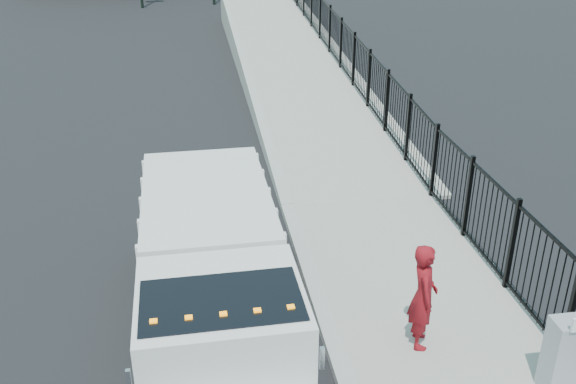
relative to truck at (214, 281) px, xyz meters
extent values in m
plane|color=black|center=(1.90, 0.81, -1.33)|extent=(120.00, 120.00, 0.00)
cube|color=#9E998E|center=(3.83, -1.19, -1.27)|extent=(3.55, 12.00, 0.12)
cube|color=#ADAAA3|center=(1.90, -1.19, -1.25)|extent=(0.30, 12.00, 0.16)
cube|color=#9E998E|center=(4.03, 16.81, -1.33)|extent=(3.95, 24.06, 3.19)
cube|color=black|center=(5.45, 12.81, -0.43)|extent=(0.10, 28.00, 1.80)
cube|color=black|center=(-0.01, 0.35, -0.83)|extent=(1.04, 6.21, 0.20)
cube|color=white|center=(0.04, -1.75, 0.08)|extent=(2.18, 2.05, 1.82)
cube|color=black|center=(0.04, -1.97, 0.63)|extent=(2.03, 1.23, 0.77)
cube|color=white|center=(-0.03, 1.53, 0.08)|extent=(2.27, 3.87, 1.55)
cube|color=silver|center=(-1.08, -2.68, 0.49)|extent=(0.06, 0.06, 0.32)
cube|color=silver|center=(1.19, -2.63, 0.49)|extent=(0.06, 0.06, 0.32)
cube|color=orange|center=(-0.77, -2.31, 1.01)|extent=(0.09, 0.07, 0.05)
cube|color=orange|center=(-0.36, -2.30, 1.01)|extent=(0.09, 0.07, 0.05)
cube|color=orange|center=(0.05, -2.29, 1.01)|extent=(0.09, 0.07, 0.05)
cube|color=orange|center=(0.46, -2.28, 1.01)|extent=(0.09, 0.07, 0.05)
cube|color=orange|center=(0.87, -2.27, 1.01)|extent=(0.09, 0.07, 0.05)
cylinder|color=black|center=(-1.00, 2.06, -0.88)|extent=(0.31, 0.92, 0.91)
cylinder|color=black|center=(0.91, 2.10, -0.88)|extent=(0.31, 0.92, 0.91)
cylinder|color=black|center=(-1.02, 3.06, -0.88)|extent=(0.31, 0.92, 0.91)
cylinder|color=black|center=(0.89, 3.10, -0.88)|extent=(0.31, 0.92, 0.91)
imported|color=maroon|center=(3.29, -0.51, -0.29)|extent=(0.57, 0.75, 1.84)
cube|color=gray|center=(5.00, -1.88, -0.59)|extent=(0.55, 0.40, 1.25)
camera|label=1|loc=(-0.14, -8.60, 5.63)|focal=40.00mm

